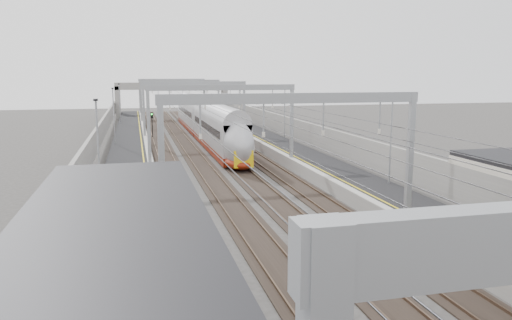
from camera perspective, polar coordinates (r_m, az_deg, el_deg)
platform_left at (r=46.44m, az=-14.20°, el=-0.42°), size 4.00×120.00×1.00m
platform_right at (r=48.92m, az=4.87°, el=0.36°), size 4.00×120.00×1.00m
tracks at (r=47.10m, az=-4.41°, el=-0.56°), size 11.40×140.00×0.20m
overhead_line at (r=52.93m, az=-5.67°, el=7.20°), size 13.00×140.00×6.60m
overbridge at (r=101.06m, az=-9.56°, el=7.85°), size 22.00×2.20×6.90m
wall_left at (r=46.41m, az=-18.21°, el=0.76°), size 0.30×120.00×3.20m
wall_right at (r=49.86m, az=8.38°, el=1.74°), size 0.30×120.00×3.20m
train at (r=64.80m, az=-5.73°, el=4.07°), size 2.69×49.08×4.26m
signal_green at (r=68.04m, az=-11.80°, el=4.46°), size 0.32×0.32×3.48m
signal_red_near at (r=64.31m, az=-4.14°, el=4.34°), size 0.32×0.32×3.48m
signal_red_far at (r=77.24m, az=-4.11°, el=5.25°), size 0.32×0.32×3.48m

